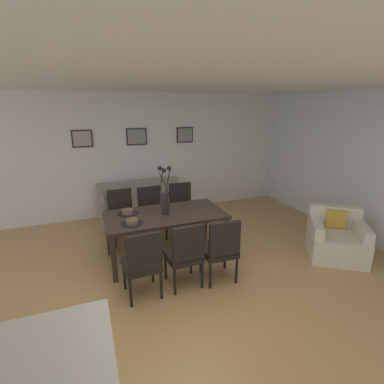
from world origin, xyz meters
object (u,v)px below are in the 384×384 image
(dining_table, at_px, (165,218))
(bowl_near_right, at_px, (127,211))
(centerpiece_vase, at_px, (165,196))
(sofa, at_px, (143,208))
(dining_chair_far_left, at_px, (185,252))
(bowl_near_left, at_px, (132,221))
(dining_chair_mid_right, at_px, (182,205))
(framed_picture_right, at_px, (185,135))
(dining_chair_mid_left, at_px, (221,247))
(dining_chair_near_right, at_px, (122,213))
(armchair, at_px, (336,239))
(dining_chair_near_left, at_px, (143,261))
(framed_picture_left, at_px, (82,139))
(framed_picture_center, at_px, (137,137))
(dining_chair_far_right, at_px, (151,210))

(dining_table, height_order, bowl_near_right, bowl_near_right)
(centerpiece_vase, height_order, sofa, centerpiece_vase)
(dining_chair_far_left, relative_size, bowl_near_right, 5.41)
(bowl_near_left, relative_size, sofa, 0.10)
(centerpiece_vase, distance_m, bowl_near_left, 0.63)
(dining_chair_mid_right, distance_m, framed_picture_right, 1.79)
(dining_chair_mid_left, bearing_deg, dining_chair_near_right, 121.31)
(dining_chair_far_left, xyz_separation_m, armchair, (2.54, -0.06, -0.23))
(dining_table, xyz_separation_m, bowl_near_left, (-0.54, -0.21, 0.12))
(dining_chair_near_right, xyz_separation_m, armchair, (3.12, -1.77, -0.23))
(dining_chair_near_left, bearing_deg, framed_picture_left, 100.19)
(dining_chair_near_left, xyz_separation_m, bowl_near_left, (-0.00, 0.66, 0.27))
(dining_table, distance_m, dining_chair_near_right, 1.04)
(bowl_near_left, height_order, bowl_near_right, same)
(centerpiece_vase, height_order, framed_picture_center, framed_picture_center)
(dining_chair_far_right, relative_size, framed_picture_left, 2.38)
(sofa, height_order, framed_picture_left, framed_picture_left)
(framed_picture_left, bearing_deg, sofa, -24.88)
(dining_chair_far_right, height_order, framed_picture_center, framed_picture_center)
(dining_chair_mid_left, xyz_separation_m, sofa, (-0.55, 2.54, -0.23))
(dining_chair_near_right, relative_size, dining_chair_far_right, 1.00)
(bowl_near_left, relative_size, framed_picture_left, 0.44)
(bowl_near_right, bearing_deg, dining_table, -21.09)
(framed_picture_left, bearing_deg, dining_chair_mid_left, -62.27)
(framed_picture_right, bearing_deg, bowl_near_left, -124.70)
(dining_chair_mid_right, xyz_separation_m, bowl_near_right, (-1.11, -0.68, 0.27))
(dining_chair_near_left, height_order, framed_picture_left, framed_picture_left)
(bowl_near_right, height_order, framed_picture_right, framed_picture_right)
(bowl_near_left, relative_size, armchair, 0.15)
(framed_picture_center, bearing_deg, dining_chair_near_left, -100.17)
(centerpiece_vase, bearing_deg, dining_chair_mid_left, -60.36)
(bowl_near_right, bearing_deg, framed_picture_left, 105.65)
(dining_chair_near_right, xyz_separation_m, dining_chair_far_right, (0.52, -0.02, 0.00))
(sofa, relative_size, framed_picture_center, 4.06)
(dining_table, bearing_deg, bowl_near_left, -158.91)
(armchair, bearing_deg, centerpiece_vase, 160.49)
(framed_picture_left, bearing_deg, bowl_near_left, -77.04)
(framed_picture_left, bearing_deg, centerpiece_vase, -63.10)
(framed_picture_left, bearing_deg, framed_picture_center, -0.00)
(dining_chair_far_right, distance_m, centerpiece_vase, 0.98)
(armchair, bearing_deg, dining_chair_far_right, 146.07)
(dining_chair_far_right, xyz_separation_m, framed_picture_center, (0.03, 1.29, 1.19))
(dining_chair_near_left, relative_size, centerpiece_vase, 1.25)
(dining_chair_near_left, height_order, armchair, dining_chair_near_left)
(bowl_near_right, bearing_deg, armchair, -19.76)
(bowl_near_left, bearing_deg, bowl_near_right, 90.00)
(dining_chair_mid_left, relative_size, bowl_near_left, 5.41)
(dining_chair_near_right, bearing_deg, framed_picture_left, 112.35)
(dining_table, bearing_deg, dining_chair_near_right, 122.91)
(dining_chair_near_right, height_order, sofa, dining_chair_near_right)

